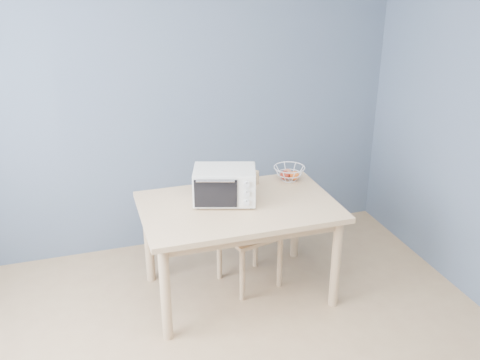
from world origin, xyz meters
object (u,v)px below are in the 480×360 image
object	(u,v)px
dining_table	(239,217)
fruit_basket	(289,173)
dining_chair	(247,233)
toaster_oven	(222,185)

from	to	relation	value
dining_table	fruit_basket	world-z (taller)	fruit_basket
fruit_basket	dining_chair	size ratio (longest dim) A/B	0.30
fruit_basket	dining_chair	xyz separation A→B (m)	(-0.41, -0.16, -0.39)
toaster_oven	fruit_basket	distance (m)	0.66
toaster_oven	fruit_basket	xyz separation A→B (m)	(0.62, 0.23, -0.08)
fruit_basket	dining_chair	bearing A→B (deg)	-157.97
dining_table	fruit_basket	xyz separation A→B (m)	(0.52, 0.31, 0.16)
dining_table	dining_chair	distance (m)	0.29
dining_table	dining_chair	size ratio (longest dim) A/B	1.63
dining_table	toaster_oven	size ratio (longest dim) A/B	2.75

